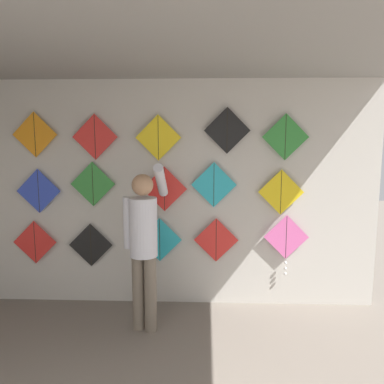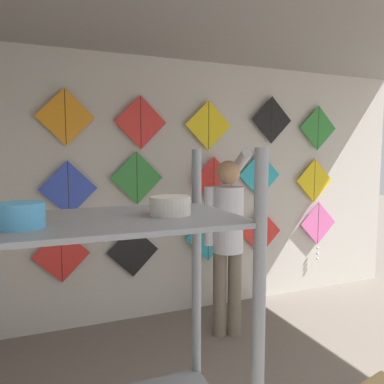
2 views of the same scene
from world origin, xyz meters
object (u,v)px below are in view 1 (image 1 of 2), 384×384
Objects in this scene: kite_1 at (91,245)px; kite_8 at (214,185)px; kite_13 at (227,130)px; kite_6 at (93,184)px; kite_3 at (216,240)px; kite_0 at (35,242)px; kite_5 at (39,191)px; kite_7 at (164,189)px; kite_11 at (95,137)px; shopkeeper at (144,238)px; kite_2 at (160,240)px; kite_10 at (35,135)px; kite_9 at (281,192)px; kite_4 at (286,240)px; kite_12 at (158,138)px; kite_14 at (285,137)px.

kite_8 is (1.54, 0.00, 0.77)m from kite_1.
kite_6 is at bearing 180.00° from kite_13.
kite_1 is 1.58m from kite_3.
kite_13 reaches higher than kite_0.
kite_1 is 1.00× the size of kite_6.
kite_6 is (0.77, 0.00, 0.75)m from kite_0.
kite_5 is 1.57m from kite_7.
kite_11 reaches higher than kite_0.
kite_5 is (-1.41, 0.64, 0.41)m from shopkeeper.
kite_2 is 1.99m from kite_10.
kite_2 reaches higher than kite_0.
kite_4 is at bearing -0.69° from kite_9.
kite_6 is (-0.73, 0.64, 0.50)m from shopkeeper.
kite_6 is 1.49m from kite_8.
kite_2 is at bearing 0.00° from kite_12.
kite_7 is (-0.64, 0.00, 0.64)m from kite_3.
kite_12 is at bearing 180.00° from kite_9.
kite_12 reaches higher than kite_3.
kite_9 reaches higher than kite_5.
kite_5 reaches higher than kite_0.
kite_9 is at bearing 39.52° from shopkeeper.
kite_2 is at bearing 0.00° from kite_10.
kite_7 is 1.58m from kite_14.
kite_0 is at bearing 180.00° from kite_2.
shopkeeper reaches higher than kite_3.
kite_6 is 0.92m from kite_10.
kite_0 is 1.59m from kite_2.
kite_9 is 0.66m from kite_14.
kite_8 reaches higher than kite_2.
kite_3 is 2.56m from kite_10.
kite_11 is at bearing 180.00° from kite_13.
kite_13 reaches higher than kite_8.
kite_7 is at bearing 180.00° from kite_14.
kite_9 is at bearing 0.00° from kite_8.
shopkeeper is 3.32× the size of kite_13.
kite_6 is 1.00× the size of kite_10.
kite_14 is at bearing 0.00° from kite_0.
kite_12 is at bearing 0.00° from kite_6.
kite_9 reaches higher than kite_0.
kite_4 is (2.44, -0.00, 0.09)m from kite_1.
kite_13 reaches higher than kite_9.
shopkeeper is 3.32× the size of kite_7.
kite_14 is (2.28, 0.00, -0.00)m from kite_11.
kite_14 is at bearing 0.00° from kite_3.
shopkeeper is at bearing -97.85° from kite_12.
kite_5 is 1.00× the size of kite_11.
kite_9 is 3.07m from kite_10.
kite_11 reaches higher than kite_4.
kite_10 reaches higher than kite_12.
kite_12 reaches higher than kite_4.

